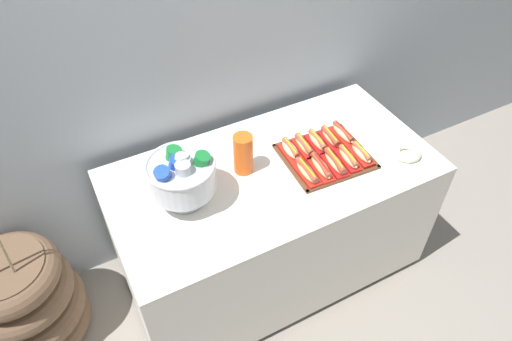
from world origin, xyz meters
TOP-DOWN VIEW (x-y plane):
  - ground_plane at (0.00, 0.00)m, footprint 10.00×10.00m
  - back_wall at (0.00, 0.52)m, footprint 6.00×0.10m
  - buffet_table at (0.00, 0.00)m, footprint 1.57×0.81m
  - floor_vase at (-1.27, 0.21)m, footprint 0.55×0.55m
  - serving_tray at (0.27, -0.04)m, footprint 0.42×0.38m
  - hot_dog_0 at (0.11, -0.12)m, footprint 0.07×0.18m
  - hot_dog_1 at (0.19, -0.12)m, footprint 0.08×0.19m
  - hot_dog_2 at (0.26, -0.13)m, footprint 0.08×0.19m
  - hot_dog_3 at (0.34, -0.13)m, footprint 0.08×0.17m
  - hot_dog_4 at (0.41, -0.13)m, footprint 0.07×0.16m
  - hot_dog_5 at (0.12, 0.05)m, footprint 0.08×0.16m
  - hot_dog_6 at (0.20, 0.04)m, footprint 0.07×0.18m
  - hot_dog_7 at (0.27, 0.04)m, footprint 0.07×0.17m
  - hot_dog_8 at (0.35, 0.03)m, footprint 0.07×0.16m
  - hot_dog_9 at (0.42, 0.03)m, footprint 0.07×0.18m
  - punch_bowl at (-0.44, 0.01)m, footprint 0.30×0.30m
  - cup_stack at (-0.13, 0.06)m, footprint 0.09×0.09m
  - donut at (0.63, -0.22)m, footprint 0.14×0.14m

SIDE VIEW (x-z plane):
  - ground_plane at x=0.00m, z-range 0.00..0.00m
  - floor_vase at x=-1.27m, z-range -0.27..0.83m
  - buffet_table at x=0.00m, z-range 0.02..0.81m
  - serving_tray at x=0.27m, z-range 0.79..0.80m
  - donut at x=0.63m, z-range 0.79..0.82m
  - hot_dog_0 at x=0.11m, z-range 0.79..0.85m
  - hot_dog_6 at x=0.20m, z-range 0.79..0.85m
  - hot_dog_8 at x=0.35m, z-range 0.79..0.85m
  - hot_dog_3 at x=0.34m, z-range 0.79..0.85m
  - hot_dog_1 at x=0.19m, z-range 0.79..0.85m
  - hot_dog_2 at x=0.26m, z-range 0.79..0.85m
  - hot_dog_4 at x=0.41m, z-range 0.79..0.85m
  - hot_dog_9 at x=0.42m, z-range 0.79..0.85m
  - hot_dog_7 at x=0.27m, z-range 0.79..0.86m
  - hot_dog_5 at x=0.12m, z-range 0.79..0.86m
  - cup_stack at x=-0.13m, z-range 0.79..0.99m
  - punch_bowl at x=-0.44m, z-range 0.81..1.09m
  - back_wall at x=0.00m, z-range 0.00..2.60m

